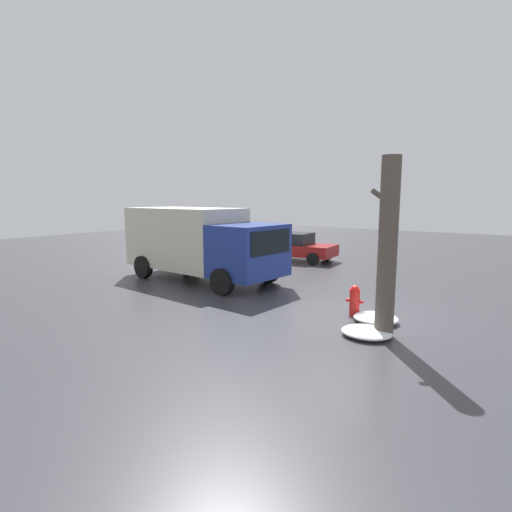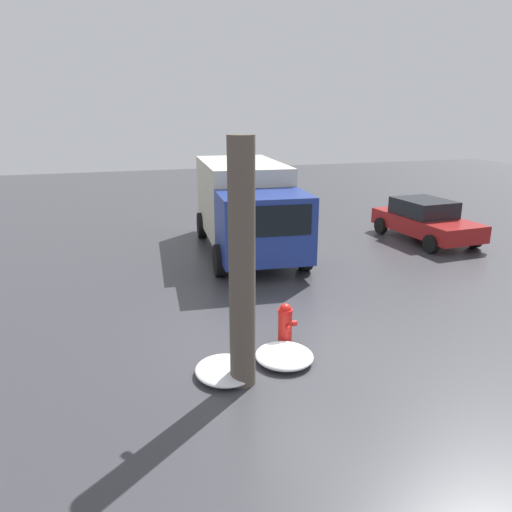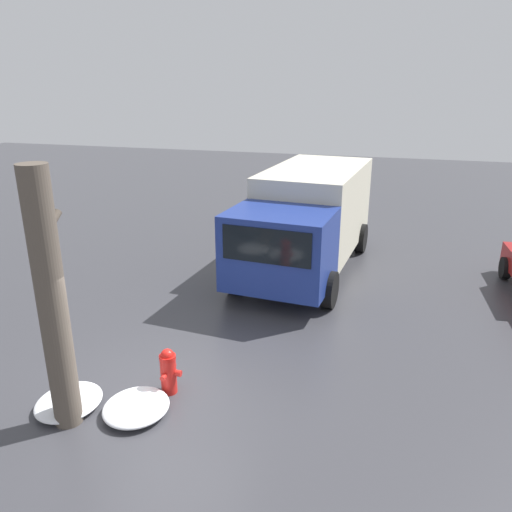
{
  "view_description": "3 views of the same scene",
  "coord_description": "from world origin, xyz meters",
  "px_view_note": "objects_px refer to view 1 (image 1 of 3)",
  "views": [
    {
      "loc": [
        -3.85,
        10.24,
        3.21
      ],
      "look_at": [
        3.86,
        -0.82,
        1.23
      ],
      "focal_mm": 28.0,
      "sensor_mm": 36.0,
      "label": 1
    },
    {
      "loc": [
        -8.46,
        3.23,
        4.51
      ],
      "look_at": [
        2.97,
        -0.32,
        0.95
      ],
      "focal_mm": 35.0,
      "sensor_mm": 36.0,
      "label": 2
    },
    {
      "loc": [
        -6.77,
        -3.52,
        5.18
      ],
      "look_at": [
        3.75,
        -0.51,
        1.31
      ],
      "focal_mm": 35.0,
      "sensor_mm": 36.0,
      "label": 3
    }
  ],
  "objects_px": {
    "fire_hydrant": "(355,300)",
    "delivery_truck": "(200,241)",
    "parked_car": "(294,246)",
    "tree_trunk": "(387,248)"
  },
  "relations": [
    {
      "from": "fire_hydrant",
      "to": "delivery_truck",
      "type": "distance_m",
      "value": 6.96
    },
    {
      "from": "fire_hydrant",
      "to": "delivery_truck",
      "type": "bearing_deg",
      "value": 80.6
    },
    {
      "from": "parked_car",
      "to": "fire_hydrant",
      "type": "bearing_deg",
      "value": 35.6
    },
    {
      "from": "delivery_truck",
      "to": "parked_car",
      "type": "distance_m",
      "value": 6.48
    },
    {
      "from": "delivery_truck",
      "to": "parked_car",
      "type": "height_order",
      "value": "delivery_truck"
    },
    {
      "from": "tree_trunk",
      "to": "parked_car",
      "type": "bearing_deg",
      "value": -50.02
    },
    {
      "from": "parked_car",
      "to": "delivery_truck",
      "type": "bearing_deg",
      "value": -8.98
    },
    {
      "from": "fire_hydrant",
      "to": "delivery_truck",
      "type": "height_order",
      "value": "delivery_truck"
    },
    {
      "from": "tree_trunk",
      "to": "parked_car",
      "type": "xyz_separation_m",
      "value": [
        7.36,
        -8.77,
        -1.35
      ]
    },
    {
      "from": "fire_hydrant",
      "to": "tree_trunk",
      "type": "distance_m",
      "value": 2.35
    }
  ]
}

